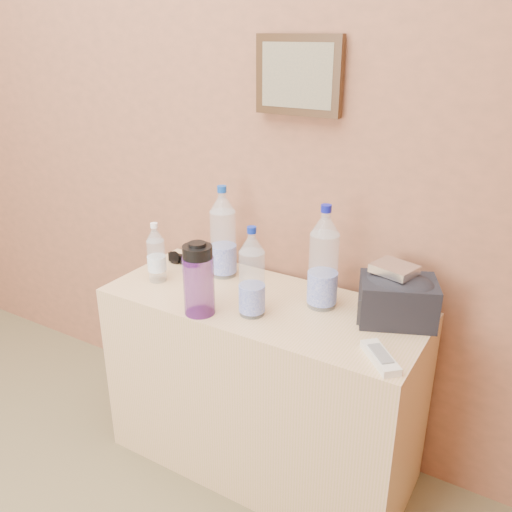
{
  "coord_description": "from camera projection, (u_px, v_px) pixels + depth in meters",
  "views": [
    {
      "loc": [
        1.32,
        0.34,
        1.53
      ],
      "look_at": [
        0.5,
        1.71,
        0.87
      ],
      "focal_mm": 38.0,
      "sensor_mm": 36.0,
      "label": 1
    }
  ],
  "objects": [
    {
      "name": "picture_frame",
      "position": [
        298.0,
        75.0,
        1.74
      ],
      "size": [
        0.3,
        0.03,
        0.25
      ],
      "primitive_type": null,
      "color": "#382311",
      "rests_on": "room_shell"
    },
    {
      "name": "dresser",
      "position": [
        262.0,
        385.0,
        1.97
      ],
      "size": [
        1.1,
        0.46,
        0.69
      ],
      "primitive_type": "cube",
      "color": "tan",
      "rests_on": "ground"
    },
    {
      "name": "pet_large_b",
      "position": [
        223.0,
        237.0,
        1.97
      ],
      "size": [
        0.09,
        0.09,
        0.34
      ],
      "rotation": [
        0.0,
        0.0,
        0.37
      ],
      "color": "#C6EFFF",
      "rests_on": "dresser"
    },
    {
      "name": "pet_large_c",
      "position": [
        323.0,
        263.0,
        1.74
      ],
      "size": [
        0.09,
        0.09,
        0.35
      ],
      "rotation": [
        0.0,
        0.0,
        0.34
      ],
      "color": "#CCE4FA",
      "rests_on": "dresser"
    },
    {
      "name": "pet_large_d",
      "position": [
        252.0,
        277.0,
        1.7
      ],
      "size": [
        0.08,
        0.08,
        0.3
      ],
      "rotation": [
        0.0,
        0.0,
        -0.07
      ],
      "color": "silver",
      "rests_on": "dresser"
    },
    {
      "name": "pet_small",
      "position": [
        156.0,
        256.0,
        1.95
      ],
      "size": [
        0.06,
        0.06,
        0.22
      ],
      "rotation": [
        0.0,
        0.0,
        0.39
      ],
      "color": "white",
      "rests_on": "dresser"
    },
    {
      "name": "nalgene_bottle",
      "position": [
        199.0,
        279.0,
        1.71
      ],
      "size": [
        0.1,
        0.1,
        0.24
      ],
      "rotation": [
        0.0,
        0.0,
        0.39
      ],
      "color": "#632187",
      "rests_on": "dresser"
    },
    {
      "name": "sunglasses",
      "position": [
        183.0,
        260.0,
        2.12
      ],
      "size": [
        0.14,
        0.05,
        0.04
      ],
      "primitive_type": null,
      "rotation": [
        0.0,
        0.0,
        -0.02
      ],
      "color": "black",
      "rests_on": "dresser"
    },
    {
      "name": "ac_remote",
      "position": [
        380.0,
        357.0,
        1.5
      ],
      "size": [
        0.15,
        0.15,
        0.02
      ],
      "primitive_type": "cube",
      "rotation": [
        0.0,
        0.0,
        -0.82
      ],
      "color": "silver",
      "rests_on": "dresser"
    },
    {
      "name": "toiletry_bag",
      "position": [
        398.0,
        298.0,
        1.68
      ],
      "size": [
        0.28,
        0.24,
        0.16
      ],
      "primitive_type": null,
      "rotation": [
        0.0,
        0.0,
        0.4
      ],
      "color": "black",
      "rests_on": "dresser"
    },
    {
      "name": "foil_packet",
      "position": [
        394.0,
        269.0,
        1.66
      ],
      "size": [
        0.15,
        0.13,
        0.03
      ],
      "primitive_type": "cube",
      "rotation": [
        0.0,
        0.0,
        -0.25
      ],
      "color": "silver",
      "rests_on": "toiletry_bag"
    }
  ]
}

